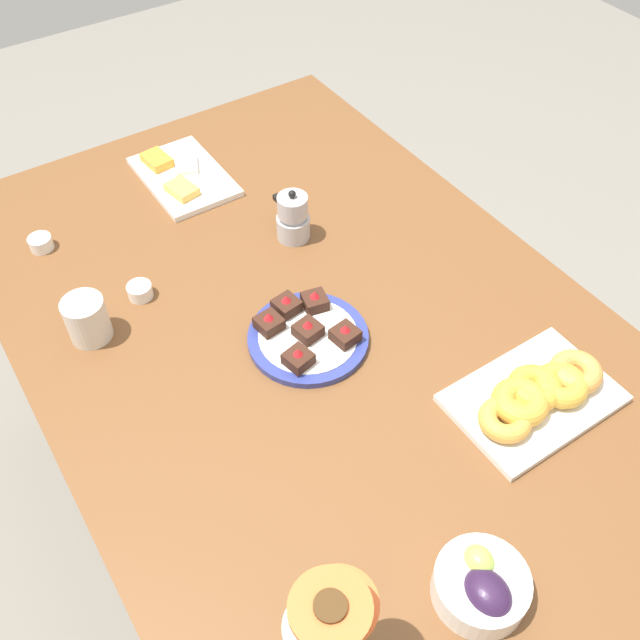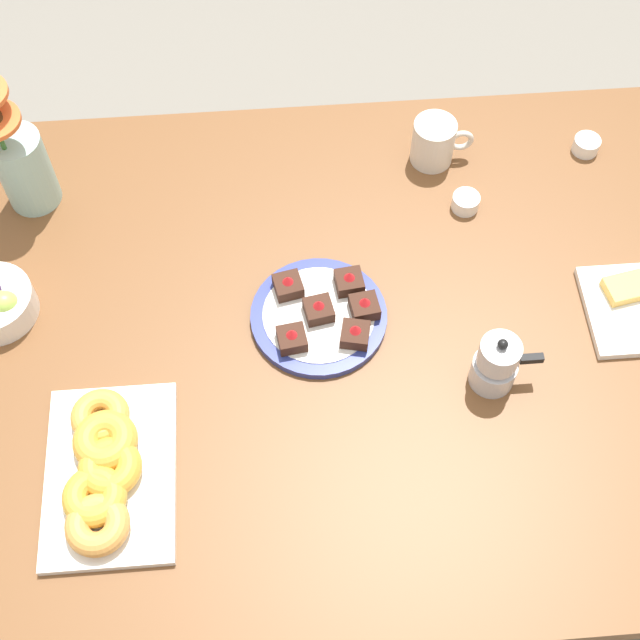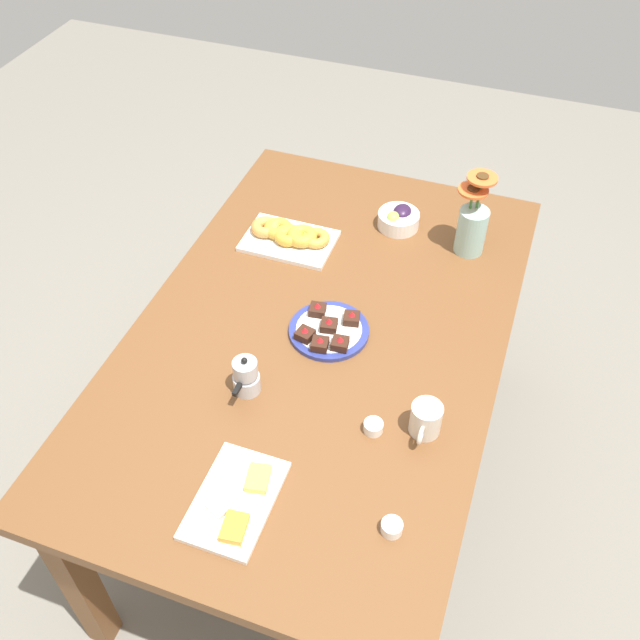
% 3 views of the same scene
% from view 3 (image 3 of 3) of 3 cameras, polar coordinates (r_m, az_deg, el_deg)
% --- Properties ---
extents(ground_plane, '(6.00, 6.00, 0.00)m').
position_cam_3_polar(ground_plane, '(2.56, 0.00, -12.31)').
color(ground_plane, slate).
extents(dining_table, '(1.60, 1.00, 0.74)m').
position_cam_3_polar(dining_table, '(2.04, 0.00, -2.47)').
color(dining_table, brown).
rests_on(dining_table, ground_plane).
extents(coffee_mug, '(0.11, 0.08, 0.09)m').
position_cam_3_polar(coffee_mug, '(1.74, 8.45, -7.86)').
color(coffee_mug, beige).
rests_on(coffee_mug, dining_table).
extents(grape_bowl, '(0.13, 0.13, 0.07)m').
position_cam_3_polar(grape_bowl, '(2.31, 6.32, 8.08)').
color(grape_bowl, white).
rests_on(grape_bowl, dining_table).
extents(cheese_platter, '(0.26, 0.17, 0.03)m').
position_cam_3_polar(cheese_platter, '(1.65, -6.67, -14.17)').
color(cheese_platter, white).
rests_on(cheese_platter, dining_table).
extents(croissant_platter, '(0.19, 0.28, 0.05)m').
position_cam_3_polar(croissant_platter, '(2.24, -2.47, 6.76)').
color(croissant_platter, white).
rests_on(croissant_platter, dining_table).
extents(jam_cup_honey, '(0.05, 0.05, 0.03)m').
position_cam_3_polar(jam_cup_honey, '(1.61, 5.76, -16.15)').
color(jam_cup_honey, white).
rests_on(jam_cup_honey, dining_table).
extents(jam_cup_berry, '(0.05, 0.05, 0.03)m').
position_cam_3_polar(jam_cup_berry, '(1.75, 4.29, -8.50)').
color(jam_cup_berry, white).
rests_on(jam_cup_berry, dining_table).
extents(dessert_plate, '(0.22, 0.22, 0.05)m').
position_cam_3_polar(dessert_plate, '(1.95, 0.66, -0.87)').
color(dessert_plate, navy).
rests_on(dessert_plate, dining_table).
extents(flower_vase, '(0.11, 0.11, 0.26)m').
position_cam_3_polar(flower_vase, '(2.22, 12.06, 7.38)').
color(flower_vase, '#99C1B7').
rests_on(flower_vase, dining_table).
extents(moka_pot, '(0.11, 0.07, 0.12)m').
position_cam_3_polar(moka_pot, '(1.81, -5.94, -4.55)').
color(moka_pot, '#B7B7BC').
rests_on(moka_pot, dining_table).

